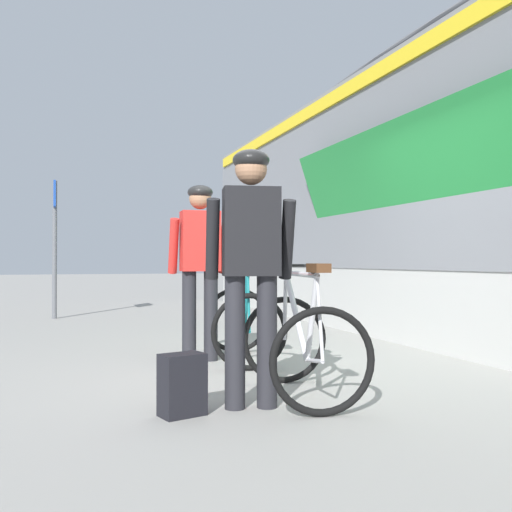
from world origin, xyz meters
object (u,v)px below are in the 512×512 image
cyclist_near_in_red (200,256)px  water_bottle_near_the_bikes (272,342)px  backpack_on_platform (182,385)px  platform_sign_post (55,225)px  bicycle_near_teal (243,321)px  bicycle_far_silver (302,343)px  cyclist_far_in_dark (251,253)px

cyclist_near_in_red → water_bottle_near_the_bikes: bearing=19.8°
backpack_on_platform → platform_sign_post: (-0.83, 6.78, 1.42)m
cyclist_near_in_red → platform_sign_post: size_ratio=0.73×
bicycle_near_teal → backpack_on_platform: bearing=-119.1°
platform_sign_post → bicycle_far_silver: bearing=-75.2°
bicycle_near_teal → backpack_on_platform: bicycle_near_teal is taller
cyclist_near_in_red → platform_sign_post: bearing=106.1°
bicycle_near_teal → backpack_on_platform: 2.02m
cyclist_far_in_dark → platform_sign_post: (-1.31, 6.75, 0.57)m
backpack_on_platform → water_bottle_near_the_bikes: 2.67m
bicycle_far_silver → backpack_on_platform: size_ratio=2.90×
cyclist_far_in_dark → backpack_on_platform: 0.98m
cyclist_near_in_red → bicycle_near_teal: size_ratio=1.49×
backpack_on_platform → cyclist_far_in_dark: bearing=-11.9°
bicycle_near_teal → platform_sign_post: platform_sign_post is taller
cyclist_near_in_red → water_bottle_near_the_bikes: cyclist_near_in_red is taller
backpack_on_platform → platform_sign_post: 6.98m
bicycle_far_silver → water_bottle_near_the_bikes: 2.15m
cyclist_far_in_dark → bicycle_near_teal: cyclist_far_in_dark is taller
cyclist_far_in_dark → platform_sign_post: 6.90m
cyclist_near_in_red → bicycle_far_silver: size_ratio=1.52×
cyclist_far_in_dark → platform_sign_post: size_ratio=0.73×
platform_sign_post → cyclist_far_in_dark: bearing=-79.0°
cyclist_near_in_red → cyclist_far_in_dark: size_ratio=1.00×
platform_sign_post → water_bottle_near_the_bikes: bearing=-63.2°
bicycle_near_teal → backpack_on_platform: (-0.98, -1.76, -0.20)m
bicycle_far_silver → platform_sign_post: (-1.75, 6.61, 1.22)m
cyclist_far_in_dark → bicycle_far_silver: size_ratio=1.52×
cyclist_near_in_red → platform_sign_post: platform_sign_post is taller
bicycle_near_teal → bicycle_far_silver: (-0.06, -1.59, 0.00)m
platform_sign_post → backpack_on_platform: bearing=-83.0°
cyclist_near_in_red → bicycle_far_silver: 1.88m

